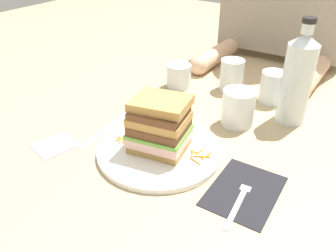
# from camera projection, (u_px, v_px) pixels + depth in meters

# --- Properties ---
(ground_plane) EXTENTS (3.00, 3.00, 0.00)m
(ground_plane) POSITION_uv_depth(u_px,v_px,m) (156.00, 151.00, 0.77)
(ground_plane) COLOR tan
(main_plate) EXTENTS (0.28, 0.28, 0.01)m
(main_plate) POSITION_uv_depth(u_px,v_px,m) (161.00, 149.00, 0.76)
(main_plate) COLOR white
(main_plate) RESTS_ON ground_plane
(sandwich) EXTENTS (0.14, 0.13, 0.12)m
(sandwich) POSITION_uv_depth(u_px,v_px,m) (160.00, 125.00, 0.73)
(sandwich) COLOR tan
(sandwich) RESTS_ON main_plate
(carrot_shred_0) EXTENTS (0.02, 0.01, 0.00)m
(carrot_shred_0) POSITION_uv_depth(u_px,v_px,m) (121.00, 138.00, 0.79)
(carrot_shred_0) COLOR orange
(carrot_shred_0) RESTS_ON main_plate
(carrot_shred_1) EXTENTS (0.01, 0.03, 0.00)m
(carrot_shred_1) POSITION_uv_depth(u_px,v_px,m) (136.00, 140.00, 0.78)
(carrot_shred_1) COLOR orange
(carrot_shred_1) RESTS_ON main_plate
(carrot_shred_2) EXTENTS (0.03, 0.02, 0.00)m
(carrot_shred_2) POSITION_uv_depth(u_px,v_px,m) (119.00, 140.00, 0.78)
(carrot_shred_2) COLOR orange
(carrot_shred_2) RESTS_ON main_plate
(carrot_shred_3) EXTENTS (0.01, 0.02, 0.00)m
(carrot_shred_3) POSITION_uv_depth(u_px,v_px,m) (120.00, 139.00, 0.79)
(carrot_shred_3) COLOR orange
(carrot_shred_3) RESTS_ON main_plate
(carrot_shred_4) EXTENTS (0.02, 0.01, 0.00)m
(carrot_shred_4) POSITION_uv_depth(u_px,v_px,m) (134.00, 136.00, 0.79)
(carrot_shred_4) COLOR orange
(carrot_shred_4) RESTS_ON main_plate
(carrot_shred_5) EXTENTS (0.03, 0.02, 0.00)m
(carrot_shred_5) POSITION_uv_depth(u_px,v_px,m) (124.00, 144.00, 0.77)
(carrot_shred_5) COLOR orange
(carrot_shred_5) RESTS_ON main_plate
(carrot_shred_6) EXTENTS (0.01, 0.03, 0.00)m
(carrot_shred_6) POSITION_uv_depth(u_px,v_px,m) (206.00, 156.00, 0.73)
(carrot_shred_6) COLOR orange
(carrot_shred_6) RESTS_ON main_plate
(carrot_shred_7) EXTENTS (0.02, 0.01, 0.00)m
(carrot_shred_7) POSITION_uv_depth(u_px,v_px,m) (195.00, 152.00, 0.74)
(carrot_shred_7) COLOR orange
(carrot_shred_7) RESTS_ON main_plate
(carrot_shred_8) EXTENTS (0.03, 0.02, 0.00)m
(carrot_shred_8) POSITION_uv_depth(u_px,v_px,m) (202.00, 157.00, 0.73)
(carrot_shred_8) COLOR orange
(carrot_shred_8) RESTS_ON main_plate
(carrot_shred_9) EXTENTS (0.03, 0.01, 0.00)m
(carrot_shred_9) POSITION_uv_depth(u_px,v_px,m) (195.00, 160.00, 0.72)
(carrot_shred_9) COLOR orange
(carrot_shred_9) RESTS_ON main_plate
(carrot_shred_10) EXTENTS (0.02, 0.02, 0.00)m
(carrot_shred_10) POSITION_uv_depth(u_px,v_px,m) (192.00, 153.00, 0.74)
(carrot_shred_10) COLOR orange
(carrot_shred_10) RESTS_ON main_plate
(carrot_shred_11) EXTENTS (0.03, 0.02, 0.00)m
(carrot_shred_11) POSITION_uv_depth(u_px,v_px,m) (201.00, 156.00, 0.73)
(carrot_shred_11) COLOR orange
(carrot_shred_11) RESTS_ON main_plate
(carrot_shred_12) EXTENTS (0.01, 0.02, 0.00)m
(carrot_shred_12) POSITION_uv_depth(u_px,v_px,m) (198.00, 152.00, 0.74)
(carrot_shred_12) COLOR orange
(carrot_shred_12) RESTS_ON main_plate
(carrot_shred_13) EXTENTS (0.01, 0.03, 0.00)m
(carrot_shred_13) POSITION_uv_depth(u_px,v_px,m) (200.00, 151.00, 0.74)
(carrot_shred_13) COLOR orange
(carrot_shred_13) RESTS_ON main_plate
(napkin_dark) EXTENTS (0.13, 0.17, 0.00)m
(napkin_dark) POSITION_uv_depth(u_px,v_px,m) (244.00, 191.00, 0.65)
(napkin_dark) COLOR black
(napkin_dark) RESTS_ON ground_plane
(fork) EXTENTS (0.03, 0.17, 0.00)m
(fork) POSITION_uv_depth(u_px,v_px,m) (241.00, 197.00, 0.64)
(fork) COLOR silver
(fork) RESTS_ON napkin_dark
(knife) EXTENTS (0.03, 0.20, 0.00)m
(knife) POSITION_uv_depth(u_px,v_px,m) (106.00, 129.00, 0.84)
(knife) COLOR silver
(knife) RESTS_ON ground_plane
(juice_glass) EXTENTS (0.08, 0.08, 0.09)m
(juice_glass) POSITION_uv_depth(u_px,v_px,m) (238.00, 110.00, 0.85)
(juice_glass) COLOR white
(juice_glass) RESTS_ON ground_plane
(water_bottle) EXTENTS (0.07, 0.07, 0.26)m
(water_bottle) POSITION_uv_depth(u_px,v_px,m) (297.00, 79.00, 0.83)
(water_bottle) COLOR silver
(water_bottle) RESTS_ON ground_plane
(empty_tumbler_0) EXTENTS (0.07, 0.07, 0.09)m
(empty_tumbler_0) POSITION_uv_depth(u_px,v_px,m) (273.00, 87.00, 0.96)
(empty_tumbler_0) COLOR silver
(empty_tumbler_0) RESTS_ON ground_plane
(empty_tumbler_1) EXTENTS (0.08, 0.08, 0.07)m
(empty_tumbler_1) POSITION_uv_depth(u_px,v_px,m) (179.00, 76.00, 1.05)
(empty_tumbler_1) COLOR silver
(empty_tumbler_1) RESTS_ON ground_plane
(empty_tumbler_2) EXTENTS (0.07, 0.07, 0.09)m
(empty_tumbler_2) POSITION_uv_depth(u_px,v_px,m) (231.00, 75.00, 1.02)
(empty_tumbler_2) COLOR silver
(empty_tumbler_2) RESTS_ON ground_plane
(napkin_pink) EXTENTS (0.10, 0.11, 0.00)m
(napkin_pink) POSITION_uv_depth(u_px,v_px,m) (55.00, 145.00, 0.79)
(napkin_pink) COLOR pink
(napkin_pink) RESTS_ON ground_plane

